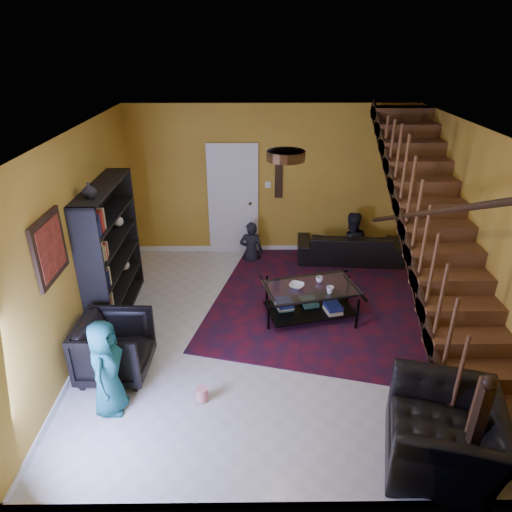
{
  "coord_description": "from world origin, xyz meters",
  "views": [
    {
      "loc": [
        -0.36,
        -5.44,
        3.85
      ],
      "look_at": [
        -0.29,
        0.4,
        1.01
      ],
      "focal_mm": 32.0,
      "sensor_mm": 36.0,
      "label": 1
    }
  ],
  "objects_px": {
    "bookshelf": "(112,254)",
    "armchair_left": "(115,347)",
    "coffee_table": "(310,299)",
    "sofa": "(349,246)",
    "armchair_right": "(444,434)"
  },
  "relations": [
    {
      "from": "sofa",
      "to": "coffee_table",
      "type": "relative_size",
      "value": 1.3
    },
    {
      "from": "armchair_right",
      "to": "coffee_table",
      "type": "bearing_deg",
      "value": -144.23
    },
    {
      "from": "sofa",
      "to": "armchair_right",
      "type": "xyz_separation_m",
      "value": [
        0.03,
        -4.55,
        0.1
      ]
    },
    {
      "from": "armchair_right",
      "to": "sofa",
      "type": "bearing_deg",
      "value": -164.33
    },
    {
      "from": "coffee_table",
      "to": "armchair_right",
      "type": "bearing_deg",
      "value": -69.55
    },
    {
      "from": "armchair_left",
      "to": "armchair_right",
      "type": "distance_m",
      "value": 3.81
    },
    {
      "from": "bookshelf",
      "to": "armchair_left",
      "type": "relative_size",
      "value": 2.36
    },
    {
      "from": "sofa",
      "to": "armchair_left",
      "type": "bearing_deg",
      "value": 47.05
    },
    {
      "from": "bookshelf",
      "to": "armchair_right",
      "type": "xyz_separation_m",
      "value": [
        3.9,
        -2.85,
        -0.59
      ]
    },
    {
      "from": "armchair_left",
      "to": "coffee_table",
      "type": "distance_m",
      "value": 2.86
    },
    {
      "from": "bookshelf",
      "to": "sofa",
      "type": "bearing_deg",
      "value": 23.67
    },
    {
      "from": "sofa",
      "to": "armchair_left",
      "type": "xyz_separation_m",
      "value": [
        -3.52,
        -3.17,
        0.11
      ]
    },
    {
      "from": "armchair_left",
      "to": "coffee_table",
      "type": "bearing_deg",
      "value": -61.61
    },
    {
      "from": "bookshelf",
      "to": "armchair_left",
      "type": "height_order",
      "value": "bookshelf"
    },
    {
      "from": "sofa",
      "to": "armchair_left",
      "type": "relative_size",
      "value": 2.26
    }
  ]
}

